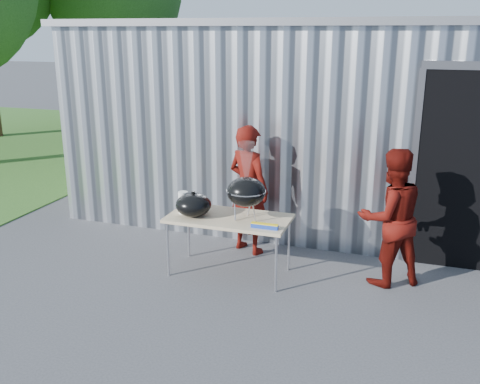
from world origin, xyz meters
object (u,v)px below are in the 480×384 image
(person_cook, at_px, (248,190))
(person_bystander, at_px, (391,218))
(folding_table, at_px, (229,220))
(kettle_grill, at_px, (246,186))

(person_cook, distance_m, person_bystander, 1.93)
(folding_table, xyz_separation_m, person_bystander, (1.89, 0.37, 0.12))
(folding_table, bearing_deg, person_cook, 89.63)
(folding_table, distance_m, person_cook, 0.79)
(kettle_grill, bearing_deg, folding_table, 178.61)
(kettle_grill, distance_m, person_cook, 0.86)
(person_cook, bearing_deg, person_bystander, -168.01)
(kettle_grill, relative_size, person_cook, 0.54)
(kettle_grill, height_order, person_cook, person_cook)
(folding_table, height_order, person_bystander, person_bystander)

